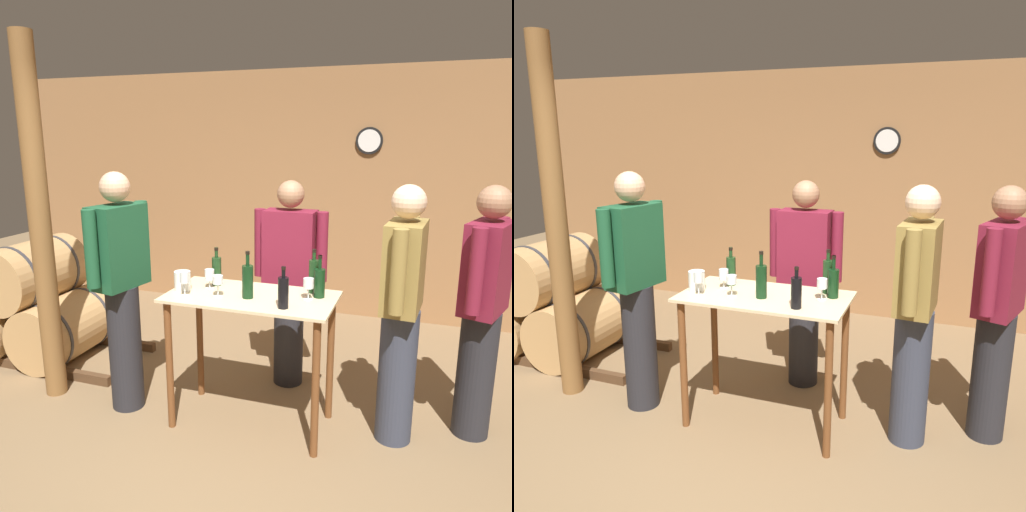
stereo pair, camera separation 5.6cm
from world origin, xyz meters
The scene contains 19 objects.
ground_plane centered at (0.00, 0.00, 0.00)m, with size 14.00×14.00×0.00m, color brown.
back_wall centered at (0.00, 2.95, 1.35)m, with size 8.40×0.08×2.70m.
barrel_rack centered at (-2.37, 0.95, 0.44)m, with size 2.02×0.88×1.09m.
tasting_table centered at (-0.08, 0.49, 0.75)m, with size 1.14×0.60×0.95m.
wooden_post centered at (-1.70, 0.38, 1.35)m, with size 0.16×0.16×2.70m.
wine_bottle_far_left centered at (-0.40, 0.64, 1.06)m, with size 0.07×0.07×0.28m.
wine_bottle_left centered at (-0.09, 0.43, 1.07)m, with size 0.07×0.07×0.32m.
wine_bottle_center centered at (0.19, 0.32, 1.06)m, with size 0.07×0.07×0.27m.
wine_bottle_right centered at (0.30, 0.69, 1.07)m, with size 0.07×0.07×0.30m.
wine_bottle_far_right centered at (0.36, 0.60, 1.06)m, with size 0.08×0.08×0.29m.
wine_glass_near_left centered at (-0.50, 0.33, 1.07)m, with size 0.06×0.06×0.17m.
wine_glass_near_center centered at (-0.41, 0.54, 1.05)m, with size 0.07×0.07×0.14m.
wine_glass_near_right centered at (-0.28, 0.39, 1.06)m, with size 0.07×0.07×0.15m.
wine_glass_far_side centered at (0.30, 0.53, 1.06)m, with size 0.07×0.07×0.14m.
ice_bucket centered at (-0.57, 0.44, 1.02)m, with size 0.11×0.11×0.13m.
person_host centered at (0.00, 1.16, 0.88)m, with size 0.59×0.24×1.67m.
person_visitor_with_scarf centered at (0.89, 0.62, 0.91)m, with size 0.25×0.59×1.72m.
person_visitor_bearded centered at (1.38, 0.85, 0.90)m, with size 0.34×0.56×1.71m.
person_visitor_near_door centered at (-1.04, 0.39, 0.94)m, with size 0.29×0.58×1.76m.
Camera 2 is at (1.06, -2.50, 2.00)m, focal length 35.00 mm.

